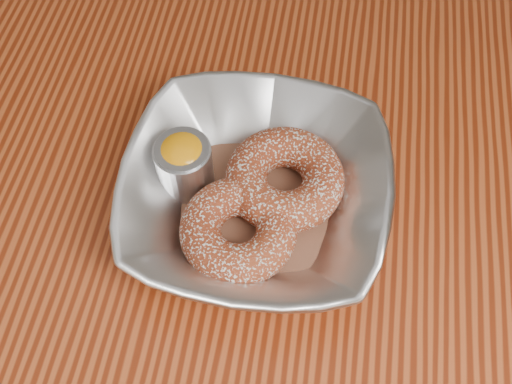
# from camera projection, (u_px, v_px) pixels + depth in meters

# --- Properties ---
(table) EXTENTS (1.20, 0.80, 0.75)m
(table) POSITION_uv_depth(u_px,v_px,m) (181.00, 309.00, 0.59)
(table) COLOR maroon
(table) RESTS_ON ground_plane
(serving_bowl) EXTENTS (0.23, 0.23, 0.06)m
(serving_bowl) POSITION_uv_depth(u_px,v_px,m) (256.00, 193.00, 0.51)
(serving_bowl) COLOR silver
(serving_bowl) RESTS_ON table
(parchment) EXTENTS (0.19, 0.19, 0.00)m
(parchment) POSITION_uv_depth(u_px,v_px,m) (256.00, 204.00, 0.53)
(parchment) COLOR brown
(parchment) RESTS_ON table
(donut_back) EXTENTS (0.13, 0.13, 0.04)m
(donut_back) POSITION_uv_depth(u_px,v_px,m) (285.00, 179.00, 0.52)
(donut_back) COLOR maroon
(donut_back) RESTS_ON parchment
(donut_front) EXTENTS (0.11, 0.11, 0.03)m
(donut_front) POSITION_uv_depth(u_px,v_px,m) (238.00, 230.00, 0.50)
(donut_front) COLOR maroon
(donut_front) RESTS_ON parchment
(ramekin) EXTENTS (0.05, 0.05, 0.06)m
(ramekin) POSITION_uv_depth(u_px,v_px,m) (184.00, 163.00, 0.52)
(ramekin) COLOR silver
(ramekin) RESTS_ON table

